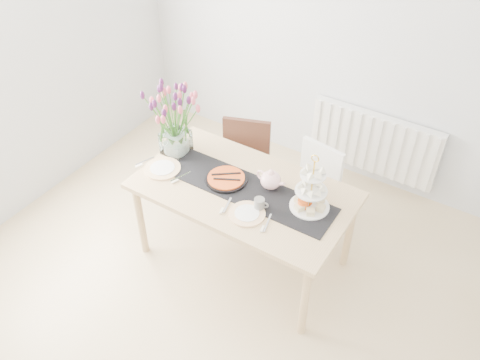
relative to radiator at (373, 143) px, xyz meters
The scene contains 15 objects.
room_shell 2.40m from the radiator, 102.86° to the right, with size 4.50×4.50×4.50m.
radiator is the anchor object (origin of this frame).
dining_table 1.56m from the radiator, 108.58° to the right, with size 1.60×0.90×0.75m.
chair_brown 1.23m from the radiator, 133.18° to the right, with size 0.53×0.53×0.84m.
chair_white 0.85m from the radiator, 104.94° to the right, with size 0.45×0.45×0.79m.
table_runner 1.58m from the radiator, 108.58° to the right, with size 1.40×0.35×0.01m, color black.
tulip_vase 1.94m from the radiator, 130.72° to the right, with size 0.70×0.70×0.60m.
cake_stand 1.45m from the radiator, 89.77° to the right, with size 0.28×0.28×0.41m.
teapot 1.45m from the radiator, 103.66° to the right, with size 0.24×0.20×0.16m, color white, non-canonical shape.
cream_jug 1.27m from the radiator, 94.60° to the right, with size 0.10×0.10×0.10m, color white.
tart_tin 1.63m from the radiator, 113.81° to the right, with size 0.31×0.31×0.04m.
mug_grey 1.65m from the radiator, 100.25° to the right, with size 0.07×0.07×0.09m, color slate.
mug_orange 1.47m from the radiator, 91.14° to the right, with size 0.07×0.07×0.09m, color #FF601C.
plate_left 2.00m from the radiator, 125.22° to the right, with size 0.28×0.28×0.01m, color white.
plate_right 1.74m from the radiator, 101.00° to the right, with size 0.26×0.26×0.01m, color white.
Camera 1 is at (1.48, -1.65, 3.21)m, focal length 38.00 mm.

